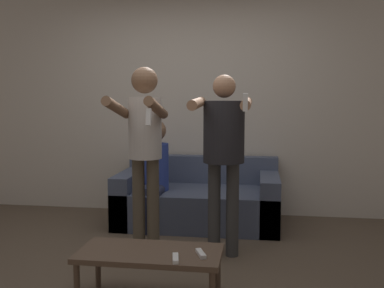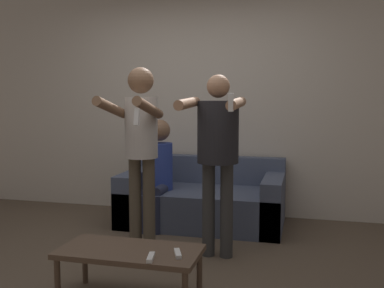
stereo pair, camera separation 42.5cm
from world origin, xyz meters
TOP-DOWN VIEW (x-y plane):
  - ground_plane at (0.00, 0.00)m, footprint 14.00×14.00m
  - wall_back at (0.00, 1.96)m, footprint 6.40×0.06m
  - couch at (0.18, 1.46)m, footprint 1.72×0.93m
  - person_standing_left at (-0.17, 0.47)m, footprint 0.41×0.70m
  - person_standing_right at (0.52, 0.48)m, footprint 0.47×0.73m
  - person_seated at (-0.26, 1.23)m, footprint 0.28×0.51m
  - coffee_table at (0.11, -0.49)m, footprint 0.95×0.46m
  - remote_near at (0.31, -0.64)m, footprint 0.06×0.15m
  - remote_far at (0.46, -0.53)m, footprint 0.09×0.15m

SIDE VIEW (x-z plane):
  - ground_plane at x=0.00m, z-range 0.00..0.00m
  - couch at x=0.18m, z-range -0.10..0.60m
  - coffee_table at x=0.11m, z-range 0.14..0.50m
  - remote_near at x=0.31m, z-range 0.36..0.38m
  - remote_far at x=0.46m, z-range 0.36..0.38m
  - person_seated at x=-0.26m, z-range 0.05..1.19m
  - person_standing_right at x=0.52m, z-range 0.21..1.78m
  - person_standing_left at x=-0.17m, z-range 0.20..1.83m
  - wall_back at x=0.00m, z-range 0.00..2.70m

